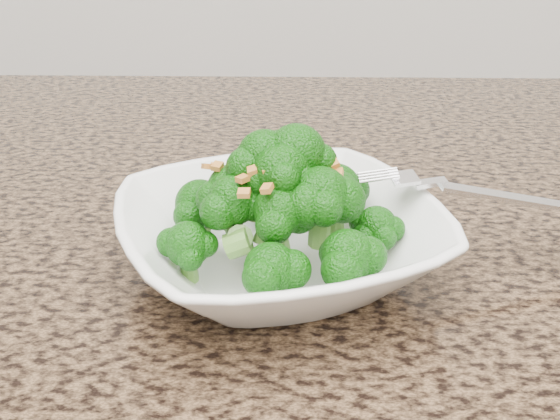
# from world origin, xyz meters

# --- Properties ---
(granite_counter) EXTENTS (1.64, 1.04, 0.03)m
(granite_counter) POSITION_xyz_m (0.00, 0.30, 0.89)
(granite_counter) COLOR brown
(granite_counter) RESTS_ON cabinet
(bowl) EXTENTS (0.28, 0.28, 0.05)m
(bowl) POSITION_xyz_m (0.11, 0.28, 0.93)
(bowl) COLOR white
(bowl) RESTS_ON granite_counter
(broccoli_pile) EXTENTS (0.19, 0.19, 0.07)m
(broccoli_pile) POSITION_xyz_m (0.11, 0.28, 0.99)
(broccoli_pile) COLOR #115B0A
(broccoli_pile) RESTS_ON bowl
(garlic_topping) EXTENTS (0.11, 0.11, 0.01)m
(garlic_topping) POSITION_xyz_m (0.11, 0.28, 1.02)
(garlic_topping) COLOR orange
(garlic_topping) RESTS_ON broccoli_pile
(fork) EXTENTS (0.18, 0.05, 0.01)m
(fork) POSITION_xyz_m (0.22, 0.30, 0.96)
(fork) COLOR silver
(fork) RESTS_ON bowl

